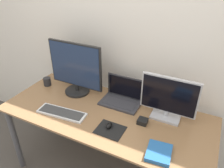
# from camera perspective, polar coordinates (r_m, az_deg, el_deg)

# --- Properties ---
(wall_back) EXTENTS (7.00, 0.05, 2.50)m
(wall_back) POSITION_cam_1_polar(r_m,az_deg,el_deg) (1.95, 4.13, 11.35)
(wall_back) COLOR silver
(wall_back) RESTS_ON ground_plane
(desk) EXTENTS (1.76, 0.73, 0.75)m
(desk) POSITION_cam_1_polar(r_m,az_deg,el_deg) (1.91, -1.71, -10.12)
(desk) COLOR olive
(desk) RESTS_ON ground_plane
(monitor_left) EXTENTS (0.53, 0.23, 0.49)m
(monitor_left) POSITION_cam_1_polar(r_m,az_deg,el_deg) (2.02, -9.51, 3.87)
(monitor_left) COLOR black
(monitor_left) RESTS_ON desk
(monitor_right) EXTENTS (0.44, 0.16, 0.36)m
(monitor_right) POSITION_cam_1_polar(r_m,az_deg,el_deg) (1.75, 14.52, -3.78)
(monitor_right) COLOR #B2B2B7
(monitor_right) RESTS_ON desk
(laptop) EXTENTS (0.35, 0.22, 0.22)m
(laptop) POSITION_cam_1_polar(r_m,az_deg,el_deg) (1.94, 2.70, -3.21)
(laptop) COLOR #333338
(laptop) RESTS_ON desk
(keyboard) EXTENTS (0.43, 0.17, 0.02)m
(keyboard) POSITION_cam_1_polar(r_m,az_deg,el_deg) (1.87, -13.00, -7.34)
(keyboard) COLOR silver
(keyboard) RESTS_ON desk
(mousepad) EXTENTS (0.21, 0.17, 0.00)m
(mousepad) POSITION_cam_1_polar(r_m,az_deg,el_deg) (1.67, -0.49, -11.88)
(mousepad) COLOR black
(mousepad) RESTS_ON desk
(mouse) EXTENTS (0.04, 0.07, 0.03)m
(mouse) POSITION_cam_1_polar(r_m,az_deg,el_deg) (1.68, -0.78, -10.76)
(mouse) COLOR black
(mouse) RESTS_ON mousepad
(book) EXTENTS (0.18, 0.20, 0.03)m
(book) POSITION_cam_1_polar(r_m,az_deg,el_deg) (1.53, 12.15, -17.14)
(book) COLOR #235B9E
(book) RESTS_ON desk
(mug) EXTENTS (0.07, 0.07, 0.08)m
(mug) POSITION_cam_1_polar(r_m,az_deg,el_deg) (2.29, -16.58, 0.62)
(mug) COLOR #262628
(mug) RESTS_ON desk
(power_brick) EXTENTS (0.08, 0.07, 0.04)m
(power_brick) POSITION_cam_1_polar(r_m,az_deg,el_deg) (1.74, 8.00, -9.62)
(power_brick) COLOR black
(power_brick) RESTS_ON desk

